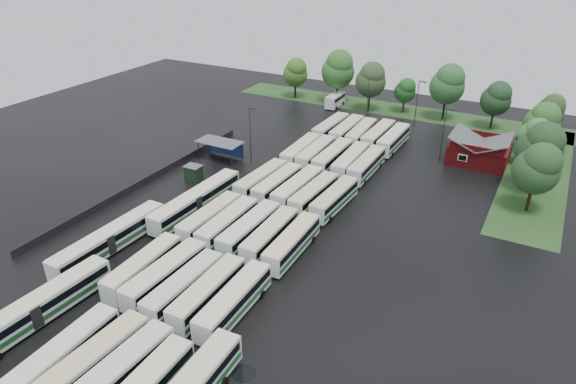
% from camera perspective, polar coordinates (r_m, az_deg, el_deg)
% --- Properties ---
extents(ground, '(160.00, 160.00, 0.00)m').
position_cam_1_polar(ground, '(69.76, -6.19, -5.44)').
color(ground, black).
rests_on(ground, ground).
extents(brick_building, '(10.07, 8.60, 5.39)m').
position_cam_1_polar(brick_building, '(97.77, 20.42, 4.11)').
color(brick_building, maroon).
rests_on(brick_building, ground).
extents(wash_shed, '(8.20, 4.20, 3.58)m').
position_cam_1_polar(wash_shed, '(93.36, -7.47, 5.33)').
color(wash_shed, '#2D2D30').
rests_on(wash_shed, ground).
extents(utility_hut, '(2.70, 2.20, 2.62)m').
position_cam_1_polar(utility_hut, '(86.65, -10.45, 2.10)').
color(utility_hut, black).
rests_on(utility_hut, ground).
extents(grass_strip_north, '(80.00, 10.00, 0.01)m').
position_cam_1_polar(grass_strip_north, '(122.92, 11.99, 8.92)').
color(grass_strip_north, '#23471B').
rests_on(grass_strip_north, ground).
extents(grass_strip_east, '(10.00, 50.00, 0.01)m').
position_cam_1_polar(grass_strip_east, '(97.94, 25.95, 1.86)').
color(grass_strip_east, '#23471B').
rests_on(grass_strip_east, ground).
extents(west_fence, '(0.10, 50.00, 1.20)m').
position_cam_1_polar(west_fence, '(87.58, -15.34, 1.31)').
color(west_fence, '#2D2D30').
rests_on(west_fence, ground).
extents(bus_r0c1, '(2.80, 11.86, 3.29)m').
position_cam_1_polar(bus_r0c1, '(54.91, -23.49, -16.12)').
color(bus_r0c1, silver).
rests_on(bus_r0c1, ground).
extents(bus_r0c2, '(3.09, 12.19, 3.36)m').
position_cam_1_polar(bus_r0c2, '(53.04, -20.84, -17.26)').
color(bus_r0c2, silver).
rests_on(bus_r0c2, ground).
extents(bus_r0c3, '(3.07, 12.35, 3.41)m').
position_cam_1_polar(bus_r0c3, '(51.13, -18.39, -18.73)').
color(bus_r0c3, silver).
rests_on(bus_r0c3, ground).
extents(bus_r1c0, '(2.95, 11.86, 3.28)m').
position_cam_1_polar(bus_r1c0, '(63.65, -15.76, -8.06)').
color(bus_r1c0, silver).
rests_on(bus_r1c0, ground).
extents(bus_r1c1, '(2.88, 12.31, 3.41)m').
position_cam_1_polar(bus_r1c1, '(61.62, -13.46, -8.95)').
color(bus_r1c1, silver).
rests_on(bus_r1c1, ground).
extents(bus_r1c2, '(2.62, 11.79, 3.28)m').
position_cam_1_polar(bus_r1c2, '(59.51, -11.47, -10.26)').
color(bus_r1c2, silver).
rests_on(bus_r1c2, ground).
extents(bus_r1c3, '(2.78, 11.86, 3.29)m').
position_cam_1_polar(bus_r1c3, '(58.19, -8.89, -10.98)').
color(bus_r1c3, silver).
rests_on(bus_r1c3, ground).
extents(bus_r1c4, '(2.88, 12.09, 3.35)m').
position_cam_1_polar(bus_r1c4, '(56.63, -6.02, -11.97)').
color(bus_r1c4, silver).
rests_on(bus_r1c4, ground).
extents(bus_r2c0, '(2.73, 11.93, 3.31)m').
position_cam_1_polar(bus_r2c0, '(71.77, -8.64, -2.90)').
color(bus_r2c0, silver).
rests_on(bus_r2c0, ground).
extents(bus_r2c1, '(2.63, 11.91, 3.31)m').
position_cam_1_polar(bus_r2c1, '(70.14, -6.69, -3.53)').
color(bus_r2c1, silver).
rests_on(bus_r2c1, ground).
extents(bus_r2c2, '(2.69, 12.22, 3.40)m').
position_cam_1_polar(bus_r2c2, '(68.58, -4.29, -4.13)').
color(bus_r2c2, silver).
rests_on(bus_r2c2, ground).
extents(bus_r2c3, '(2.87, 11.89, 3.29)m').
position_cam_1_polar(bus_r2c3, '(67.18, -2.01, -4.85)').
color(bus_r2c3, silver).
rests_on(bus_r2c3, ground).
extents(bus_r2c4, '(2.85, 11.92, 3.30)m').
position_cam_1_polar(bus_r2c4, '(65.70, 0.46, -5.65)').
color(bus_r2c4, silver).
rests_on(bus_r2c4, ground).
extents(bus_r3c0, '(3.09, 12.03, 3.32)m').
position_cam_1_polar(bus_r3c0, '(81.70, -2.99, 1.33)').
color(bus_r3c0, silver).
rests_on(bus_r3c0, ground).
extents(bus_r3c1, '(2.82, 11.66, 3.23)m').
position_cam_1_polar(bus_r3c1, '(80.35, -1.19, 0.86)').
color(bus_r3c1, silver).
rests_on(bus_r3c1, ground).
extents(bus_r3c2, '(2.96, 12.29, 3.40)m').
position_cam_1_polar(bus_r3c2, '(78.92, 1.10, 0.42)').
color(bus_r3c2, silver).
rests_on(bus_r3c2, ground).
extents(bus_r3c3, '(3.00, 11.76, 3.25)m').
position_cam_1_polar(bus_r3c3, '(77.44, 2.89, -0.24)').
color(bus_r3c3, silver).
rests_on(bus_r3c3, ground).
extents(bus_r3c4, '(2.93, 11.68, 3.23)m').
position_cam_1_polar(bus_r3c4, '(76.34, 5.18, -0.77)').
color(bus_r3c4, silver).
rests_on(bus_r3c4, ground).
extents(bus_r4c0, '(2.90, 12.08, 3.34)m').
position_cam_1_polar(bus_r4c0, '(92.49, 1.46, 4.58)').
color(bus_r4c0, silver).
rests_on(bus_r4c0, ground).
extents(bus_r4c1, '(2.84, 12.12, 3.36)m').
position_cam_1_polar(bus_r4c1, '(91.44, 3.10, 4.28)').
color(bus_r4c1, silver).
rests_on(bus_r4c1, ground).
extents(bus_r4c2, '(2.64, 12.17, 3.38)m').
position_cam_1_polar(bus_r4c2, '(90.28, 4.98, 3.91)').
color(bus_r4c2, silver).
rests_on(bus_r4c2, ground).
extents(bus_r4c3, '(2.87, 12.20, 3.38)m').
position_cam_1_polar(bus_r4c3, '(88.85, 6.97, 3.40)').
color(bus_r4c3, silver).
rests_on(bus_r4c3, ground).
extents(bus_r4c4, '(2.57, 11.94, 3.32)m').
position_cam_1_polar(bus_r4c4, '(87.91, 8.72, 2.99)').
color(bus_r4c4, silver).
rests_on(bus_r4c4, ground).
extents(bus_r5c0, '(2.88, 12.23, 3.39)m').
position_cam_1_polar(bus_r5c0, '(103.96, 4.78, 7.13)').
color(bus_r5c0, silver).
rests_on(bus_r5c0, ground).
extents(bus_r5c1, '(2.72, 12.30, 3.42)m').
position_cam_1_polar(bus_r5c1, '(102.76, 6.55, 6.81)').
color(bus_r5c1, silver).
rests_on(bus_r5c1, ground).
extents(bus_r5c2, '(3.02, 12.09, 3.34)m').
position_cam_1_polar(bus_r5c2, '(101.57, 8.12, 6.43)').
color(bus_r5c2, silver).
rests_on(bus_r5c2, ground).
extents(bus_r5c3, '(2.81, 12.31, 3.42)m').
position_cam_1_polar(bus_r5c3, '(101.05, 9.98, 6.20)').
color(bus_r5c3, silver).
rests_on(bus_r5c3, ground).
extents(bus_r5c4, '(2.73, 12.20, 3.39)m').
position_cam_1_polar(bus_r5c4, '(99.61, 11.63, 5.73)').
color(bus_r5c4, silver).
rests_on(bus_r5c4, ground).
extents(artic_bus_west_a, '(3.35, 17.72, 3.27)m').
position_cam_1_polar(artic_bus_west_a, '(61.41, -26.13, -11.59)').
color(artic_bus_west_a, silver).
rests_on(artic_bus_west_a, ground).
extents(artic_bus_west_b, '(3.12, 18.21, 3.37)m').
position_cam_1_polar(artic_bus_west_b, '(76.55, -10.14, -0.95)').
color(artic_bus_west_b, silver).
rests_on(artic_bus_west_b, ground).
extents(artic_bus_west_c, '(2.99, 17.72, 3.28)m').
position_cam_1_polar(artic_bus_west_c, '(70.24, -19.16, -4.97)').
color(artic_bus_west_c, silver).
rests_on(artic_bus_west_c, ground).
extents(minibus, '(2.58, 6.71, 2.92)m').
position_cam_1_polar(minibus, '(122.63, 5.25, 10.15)').
color(minibus, white).
rests_on(minibus, ground).
extents(tree_north_0, '(6.01, 6.01, 9.96)m').
position_cam_1_polar(tree_north_0, '(127.76, 0.86, 13.18)').
color(tree_north_0, black).
rests_on(tree_north_0, ground).
extents(tree_north_1, '(7.75, 7.75, 12.83)m').
position_cam_1_polar(tree_north_1, '(123.48, 5.62, 13.45)').
color(tree_north_1, '#362618').
rests_on(tree_north_1, ground).
extents(tree_north_2, '(6.85, 6.85, 11.35)m').
position_cam_1_polar(tree_north_2, '(119.14, 9.23, 12.25)').
color(tree_north_2, black).
rests_on(tree_north_2, ground).
extents(tree_north_3, '(4.82, 4.81, 7.96)m').
position_cam_1_polar(tree_north_3, '(120.26, 12.93, 10.97)').
color(tree_north_3, '#302415').
rests_on(tree_north_3, ground).
extents(tree_north_4, '(7.47, 7.47, 12.37)m').
position_cam_1_polar(tree_north_4, '(116.81, 17.37, 11.41)').
color(tree_north_4, black).
rests_on(tree_north_4, ground).
extents(tree_north_5, '(6.16, 6.16, 10.21)m').
position_cam_1_polar(tree_north_5, '(114.74, 22.18, 9.63)').
color(tree_north_5, black).
rests_on(tree_north_5, ground).
extents(tree_north_6, '(5.22, 5.22, 8.64)m').
position_cam_1_polar(tree_north_6, '(116.18, 27.23, 8.29)').
color(tree_north_6, '#3B2716').
rests_on(tree_north_6, ground).
extents(tree_east_0, '(6.65, 6.65, 11.02)m').
position_cam_1_polar(tree_east_0, '(81.36, 26.01, 2.41)').
color(tree_east_0, black).
rests_on(tree_east_0, ground).
extents(tree_east_1, '(7.12, 7.12, 11.80)m').
position_cam_1_polar(tree_east_1, '(87.98, 26.29, 4.48)').
color(tree_east_1, black).
rests_on(tree_east_1, ground).
extents(tree_east_2, '(5.46, 5.42, 8.98)m').
position_cam_1_polar(tree_east_2, '(98.49, 25.73, 5.71)').
color(tree_east_2, black).
rests_on(tree_east_2, ground).
extents(tree_east_3, '(6.27, 6.27, 10.39)m').
position_cam_1_polar(tree_east_3, '(103.29, 26.45, 7.03)').
color(tree_east_3, black).
rests_on(tree_east_3, ground).
extents(tree_east_4, '(5.61, 5.61, 9.29)m').
position_cam_1_polar(tree_east_4, '(112.10, 27.09, 7.94)').
color(tree_east_4, black).
rests_on(tree_east_4, ground).
extents(lamp_post_ne, '(1.52, 0.30, 9.88)m').
position_cam_1_polar(lamp_post_ne, '(95.12, 16.99, 6.55)').
color(lamp_post_ne, '#2D2D30').
rests_on(lamp_post_ne, ground).
extents(lamp_post_nw, '(1.56, 0.30, 10.11)m').
position_cam_1_polar(lamp_post_nw, '(90.86, -4.15, 6.82)').
color(lamp_post_nw, '#2D2D30').
rests_on(lamp_post_nw, ground).
extents(lamp_post_back_w, '(1.43, 0.28, 9.30)m').
position_cam_1_polar(lamp_post_back_w, '(113.93, 8.94, 10.58)').
color(lamp_post_back_w, '#2D2D30').
rests_on(lamp_post_back_w, ground).
extents(lamp_post_back_e, '(1.52, 0.30, 9.89)m').
position_cam_1_polar(lamp_post_back_e, '(111.00, 14.21, 9.82)').
color(lamp_post_back_e, '#2D2D30').
rests_on(lamp_post_back_e, ground).
extents(puddle_0, '(5.74, 5.74, 0.01)m').
position_cam_1_polar(puddle_0, '(57.97, -19.36, -14.97)').
color(puddle_0, black).
rests_on(puddle_0, ground).
extents(puddle_2, '(6.88, 6.88, 0.01)m').
position_cam_1_polar(puddle_2, '(74.81, -11.91, -3.48)').
color(puddle_2, black).
rests_on(puddle_2, ground).
extents(puddle_3, '(2.81, 2.81, 0.01)m').
position_cam_1_polar(puddle_3, '(66.96, -1.29, -6.81)').
color(puddle_3, black).
rests_on(puddle_3, ground).
extents(puddle_4, '(2.30, 2.30, 0.01)m').
position_cam_1_polar(puddle_4, '(51.66, -4.93, -19.44)').
color(puddle_4, black).
rests_on(puddle_4, ground).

